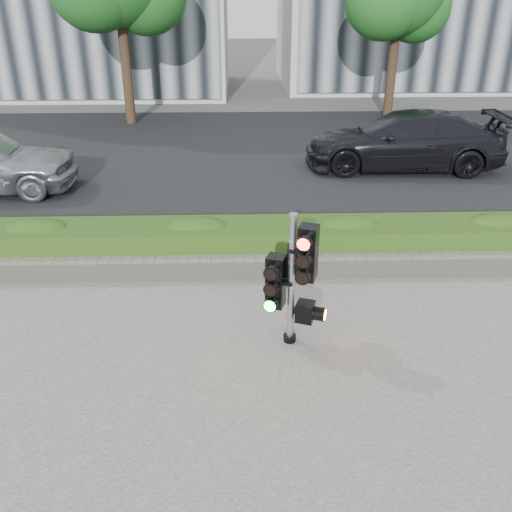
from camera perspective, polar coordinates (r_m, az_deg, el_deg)
The scene contains 8 objects.
ground at distance 7.66m, azimuth 1.83°, elevation -8.90°, with size 120.00×120.00×0.00m, color #51514C.
sidewalk at distance 5.77m, azimuth 3.46°, elevation -22.99°, with size 16.00×11.00×0.03m, color #9E9389.
road at distance 16.87m, azimuth -0.26°, elevation 10.78°, with size 60.00×13.00×0.02m, color black.
curb at distance 10.38m, azimuth 0.78°, elevation 1.29°, with size 60.00×0.25×0.12m, color gray.
stone_wall at distance 9.19m, azimuth 1.13°, elevation -1.14°, with size 12.00×0.32×0.34m, color gray.
hedge at distance 9.71m, azimuth 0.95°, elevation 1.49°, with size 12.00×1.00×0.68m, color #497925.
traffic_signal at distance 7.10m, azimuth 4.04°, elevation -1.85°, with size 0.70×0.58×1.88m.
car_dark at distance 15.63m, azimuth 15.29°, elevation 11.65°, with size 2.16×5.32×1.54m, color black.
Camera 1 is at (-0.44, -6.29, 4.35)m, focal length 38.00 mm.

